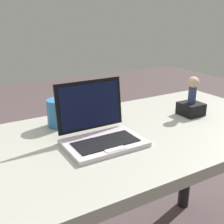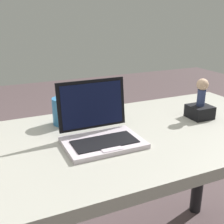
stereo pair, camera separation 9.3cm
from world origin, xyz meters
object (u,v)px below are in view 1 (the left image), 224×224
at_px(laptop_front, 100,131).
at_px(figurine_stand, 191,109).
at_px(coffee_mug, 59,113).
at_px(figurine, 193,88).

distance_m(laptop_front, figurine_stand, 0.46).
relative_size(figurine_stand, coffee_mug, 0.70).
xyz_separation_m(figurine_stand, figurine, (0.00, 0.00, 0.09)).
height_order(laptop_front, coffee_mug, laptop_front).
relative_size(figurine, coffee_mug, 0.88).
bearing_deg(coffee_mug, figurine, -17.55).
height_order(figurine, coffee_mug, figurine).
height_order(figurine_stand, figurine, figurine).
relative_size(laptop_front, figurine_stand, 2.84).
bearing_deg(figurine, laptop_front, -174.86).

